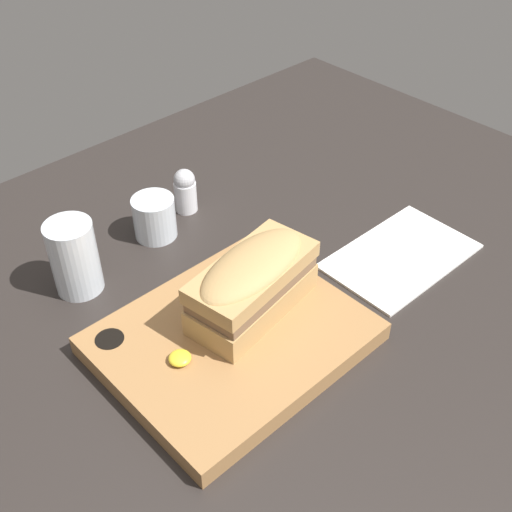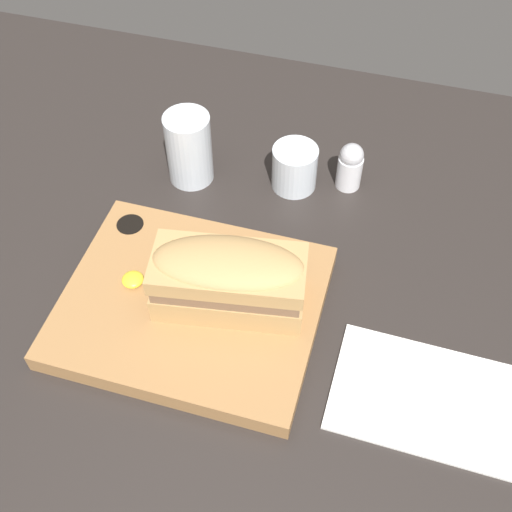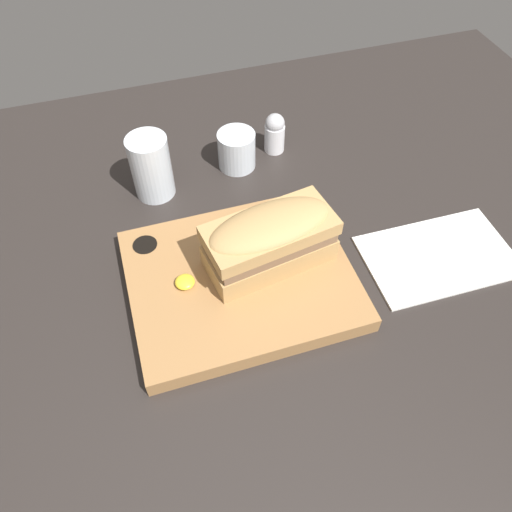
# 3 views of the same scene
# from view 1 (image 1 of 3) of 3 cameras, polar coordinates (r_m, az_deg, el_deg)

# --- Properties ---
(dining_table) EXTENTS (1.54, 1.08, 0.02)m
(dining_table) POSITION_cam_1_polar(r_m,az_deg,el_deg) (0.80, -4.20, -9.46)
(dining_table) COLOR #282321
(dining_table) RESTS_ON ground
(serving_board) EXTENTS (0.30, 0.25, 0.03)m
(serving_board) POSITION_cam_1_polar(r_m,az_deg,el_deg) (0.80, -2.22, -7.32)
(serving_board) COLOR #9E7042
(serving_board) RESTS_ON dining_table
(sandwich) EXTENTS (0.18, 0.11, 0.09)m
(sandwich) POSITION_cam_1_polar(r_m,az_deg,el_deg) (0.78, -0.31, -2.24)
(sandwich) COLOR tan
(sandwich) RESTS_ON serving_board
(mustard_dollop) EXTENTS (0.03, 0.03, 0.01)m
(mustard_dollop) POSITION_cam_1_polar(r_m,az_deg,el_deg) (0.76, -6.83, -8.96)
(mustard_dollop) COLOR yellow
(mustard_dollop) RESTS_ON serving_board
(water_glass) EXTENTS (0.06, 0.06, 0.11)m
(water_glass) POSITION_cam_1_polar(r_m,az_deg,el_deg) (0.89, -15.78, -0.46)
(water_glass) COLOR silver
(water_glass) RESTS_ON dining_table
(wine_glass) EXTENTS (0.06, 0.06, 0.06)m
(wine_glass) POSITION_cam_1_polar(r_m,az_deg,el_deg) (0.97, -9.01, 3.32)
(wine_glass) COLOR silver
(wine_glass) RESTS_ON dining_table
(napkin) EXTENTS (0.22, 0.14, 0.00)m
(napkin) POSITION_cam_1_polar(r_m,az_deg,el_deg) (0.96, 12.73, 0.00)
(napkin) COLOR white
(napkin) RESTS_ON dining_table
(salt_shaker) EXTENTS (0.04, 0.04, 0.07)m
(salt_shaker) POSITION_cam_1_polar(r_m,az_deg,el_deg) (1.01, -6.32, 5.84)
(salt_shaker) COLOR white
(salt_shaker) RESTS_ON dining_table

